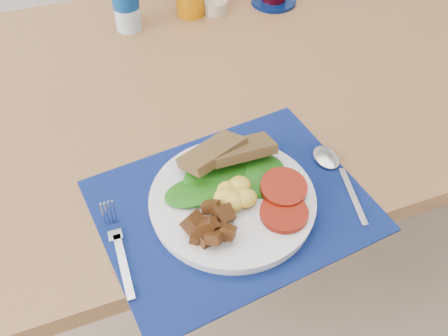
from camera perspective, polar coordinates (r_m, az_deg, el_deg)
ground at (r=1.59m, az=4.06°, el=-15.89°), size 4.00×4.00×0.00m
table at (r=1.17m, az=1.86°, el=7.62°), size 1.40×0.90×0.75m
placemat at (r=0.85m, az=0.96°, el=-4.26°), size 0.48×0.39×0.00m
breakfast_plate at (r=0.83m, az=0.72°, el=-3.65°), size 0.28×0.28×0.07m
fork at (r=0.81m, az=-12.00°, el=-8.73°), size 0.02×0.17×0.00m
spoon at (r=0.92m, az=12.42°, el=-0.12°), size 0.04×0.19×0.01m
ramekin at (r=1.33m, az=-1.02°, el=18.04°), size 0.06×0.06×0.03m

